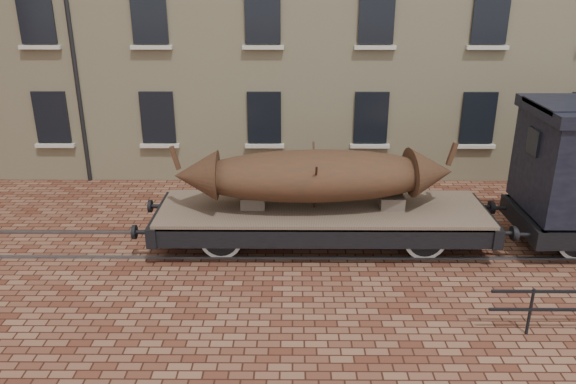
{
  "coord_description": "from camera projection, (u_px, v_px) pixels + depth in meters",
  "views": [
    {
      "loc": [
        -1.6,
        -13.06,
        6.54
      ],
      "look_at": [
        -1.69,
        0.5,
        1.3
      ],
      "focal_mm": 35.0,
      "sensor_mm": 36.0,
      "label": 1
    }
  ],
  "objects": [
    {
      "name": "ground",
      "position": [
        353.0,
        246.0,
        14.53
      ],
      "size": [
        90.0,
        90.0,
        0.0
      ],
      "primitive_type": "plane",
      "color": "#4F261A"
    },
    {
      "name": "iron_boat",
      "position": [
        315.0,
        175.0,
        13.84
      ],
      "size": [
        7.02,
        2.23,
        1.66
      ],
      "color": "#472716",
      "rests_on": "flatcar_wagon"
    },
    {
      "name": "flatcar_wagon",
      "position": [
        322.0,
        215.0,
        14.22
      ],
      "size": [
        9.22,
        2.5,
        1.39
      ],
      "color": "brown",
      "rests_on": "ground"
    },
    {
      "name": "rail_track",
      "position": [
        353.0,
        245.0,
        14.52
      ],
      "size": [
        30.0,
        1.52,
        0.06
      ],
      "color": "#59595E",
      "rests_on": "ground"
    }
  ]
}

